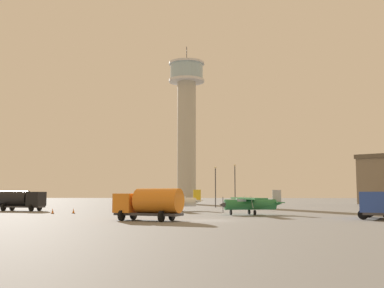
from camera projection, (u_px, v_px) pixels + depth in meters
The scene contains 12 objects.
ground_plane at pixel (209, 220), 44.82m from camera, with size 400.00×400.00×0.00m, color slate.
control_tower at pixel (187, 118), 113.00m from camera, with size 8.60×8.60×38.19m.
airplane_white at pixel (175, 201), 68.65m from camera, with size 8.19×10.42×3.10m.
airplane_green at pixel (251, 203), 56.43m from camera, with size 7.91×10.13×2.98m.
truck_fuel_tanker_orange at pixel (150, 203), 44.45m from camera, with size 6.89×4.61×3.04m.
truck_fuel_tanker_black at pixel (21, 199), 68.64m from camera, with size 7.39×4.04×2.89m.
truck_box_blue at pixel (378, 203), 47.64m from camera, with size 5.32×7.37×2.73m.
light_post_west at pixel (215, 182), 85.14m from camera, with size 0.44×0.44×7.45m.
light_post_east at pixel (235, 181), 90.41m from camera, with size 0.44×0.44×8.12m.
traffic_cone_near_left at pixel (73, 211), 60.32m from camera, with size 0.36×0.36×0.63m.
traffic_cone_near_right at pixel (175, 214), 52.53m from camera, with size 0.36×0.36×0.65m.
traffic_cone_mid_apron at pixel (53, 211), 59.45m from camera, with size 0.36×0.36×0.67m.
Camera 1 is at (0.10, -45.36, 2.61)m, focal length 44.00 mm.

